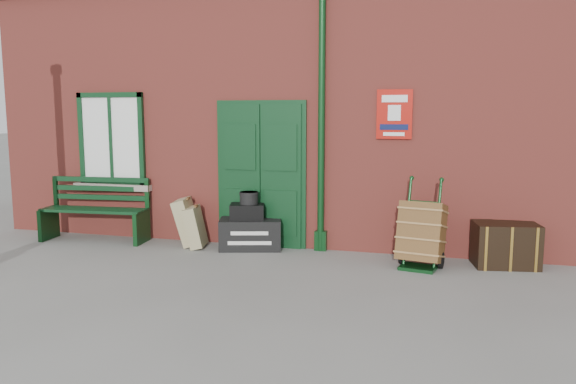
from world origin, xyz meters
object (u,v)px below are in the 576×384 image
(houdini_trunk, at_px, (251,234))
(porter_trolley, at_px, (421,234))
(bench, at_px, (96,208))
(dark_trunk, at_px, (505,245))

(houdini_trunk, relative_size, porter_trolley, 0.78)
(bench, xyz_separation_m, porter_trolley, (5.19, -0.25, -0.07))
(porter_trolley, distance_m, dark_trunk, 1.17)
(houdini_trunk, bearing_deg, porter_trolley, -23.75)
(bench, relative_size, porter_trolley, 1.48)
(bench, bearing_deg, houdini_trunk, -3.08)
(porter_trolley, xyz_separation_m, dark_trunk, (1.10, 0.35, -0.16))
(bench, bearing_deg, porter_trolley, -7.95)
(dark_trunk, bearing_deg, bench, 170.72)
(houdini_trunk, height_order, dark_trunk, dark_trunk)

